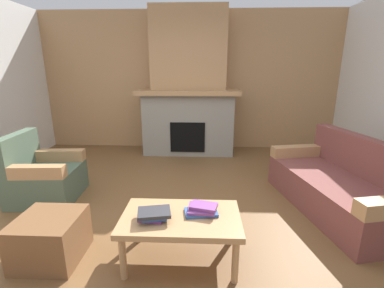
{
  "coord_description": "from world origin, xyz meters",
  "views": [
    {
      "loc": [
        0.29,
        -2.65,
        1.63
      ],
      "look_at": [
        0.15,
        0.61,
        0.71
      ],
      "focal_mm": 25.47,
      "sensor_mm": 36.0,
      "label": 1
    }
  ],
  "objects_px": {
    "coffee_table": "(181,222)",
    "ottoman": "(50,238)",
    "armchair": "(43,176)",
    "fireplace": "(189,93)",
    "couch": "(341,187)"
  },
  "relations": [
    {
      "from": "fireplace",
      "to": "armchair",
      "type": "bearing_deg",
      "value": -129.3
    },
    {
      "from": "armchair",
      "to": "ottoman",
      "type": "xyz_separation_m",
      "value": [
        0.72,
        -1.14,
        -0.09
      ]
    },
    {
      "from": "armchair",
      "to": "coffee_table",
      "type": "distance_m",
      "value": 2.17
    },
    {
      "from": "fireplace",
      "to": "ottoman",
      "type": "distance_m",
      "value": 3.56
    },
    {
      "from": "ottoman",
      "to": "armchair",
      "type": "bearing_deg",
      "value": 122.19
    },
    {
      "from": "coffee_table",
      "to": "ottoman",
      "type": "relative_size",
      "value": 1.92
    },
    {
      "from": "armchair",
      "to": "coffee_table",
      "type": "relative_size",
      "value": 0.85
    },
    {
      "from": "coffee_table",
      "to": "ottoman",
      "type": "height_order",
      "value": "coffee_table"
    },
    {
      "from": "armchair",
      "to": "ottoman",
      "type": "distance_m",
      "value": 1.35
    },
    {
      "from": "armchair",
      "to": "coffee_table",
      "type": "bearing_deg",
      "value": -30.94
    },
    {
      "from": "fireplace",
      "to": "ottoman",
      "type": "xyz_separation_m",
      "value": [
        -1.03,
        -3.27,
        -0.96
      ]
    },
    {
      "from": "fireplace",
      "to": "coffee_table",
      "type": "xyz_separation_m",
      "value": [
        0.11,
        -3.25,
        -0.79
      ]
    },
    {
      "from": "couch",
      "to": "coffee_table",
      "type": "relative_size",
      "value": 1.93
    },
    {
      "from": "fireplace",
      "to": "armchair",
      "type": "height_order",
      "value": "fireplace"
    },
    {
      "from": "fireplace",
      "to": "armchair",
      "type": "relative_size",
      "value": 3.18
    }
  ]
}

